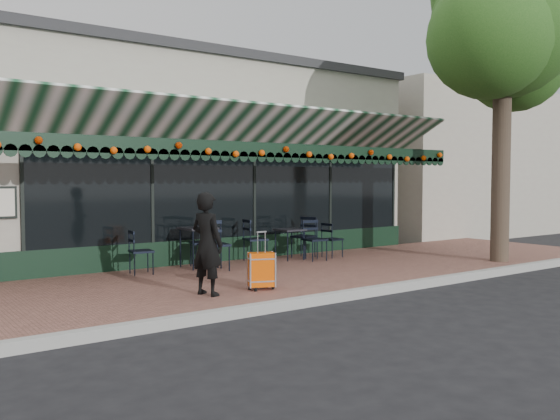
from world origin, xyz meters
TOP-DOWN VIEW (x-y plane):
  - ground at (0.00, 0.00)m, footprint 80.00×80.00m
  - sidewalk at (0.00, 2.00)m, footprint 18.00×4.00m
  - curb at (0.00, -0.08)m, footprint 18.00×0.16m
  - restaurant_building at (0.00, 7.84)m, footprint 12.00×9.60m
  - neighbor_building_right at (13.00, 8.00)m, footprint 12.00×8.00m
  - woman at (-1.49, 0.88)m, footprint 0.53×0.65m
  - suitcase at (-0.58, 0.77)m, footprint 0.45×0.35m
  - cafe_table_a at (1.90, 3.32)m, footprint 0.54×0.54m
  - cafe_table_b at (-0.27, 3.42)m, footprint 0.65×0.65m
  - chair_a_left at (2.35, 3.42)m, footprint 0.58×0.58m
  - chair_a_right at (2.89, 3.07)m, footprint 0.41×0.41m
  - chair_a_front at (2.24, 2.88)m, footprint 0.48×0.48m
  - chair_b_left at (-0.18, 3.42)m, footprint 0.58×0.58m
  - chair_b_right at (1.15, 3.54)m, footprint 0.53×0.53m
  - chair_b_front at (-0.19, 2.90)m, footprint 0.54×0.54m
  - chair_solo at (-1.51, 3.33)m, footprint 0.46×0.46m
  - street_tree at (5.62, 0.58)m, footprint 3.53×3.05m

SIDE VIEW (x-z plane):
  - ground at x=0.00m, z-range 0.00..0.00m
  - sidewalk at x=0.00m, z-range 0.00..0.15m
  - curb at x=0.00m, z-range 0.00..0.15m
  - suitcase at x=-0.58m, z-range 0.00..0.91m
  - chair_a_right at x=2.89m, z-range 0.15..0.93m
  - chair_solo at x=-1.51m, z-range 0.15..0.98m
  - chair_a_front at x=2.24m, z-range 0.15..1.03m
  - chair_b_right at x=1.15m, z-range 0.15..1.06m
  - chair_a_left at x=2.35m, z-range 0.15..1.07m
  - chair_b_left at x=-0.18m, z-range 0.15..1.11m
  - chair_b_front at x=-0.19m, z-range 0.15..1.12m
  - cafe_table_a at x=1.90m, z-range 0.42..1.08m
  - cafe_table_b at x=-0.27m, z-range 0.47..1.27m
  - woman at x=-1.49m, z-range 0.15..1.70m
  - restaurant_building at x=0.00m, z-range 0.02..4.52m
  - neighbor_building_right at x=13.00m, z-range 0.00..4.80m
  - street_tree at x=5.62m, z-range 1.66..8.14m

